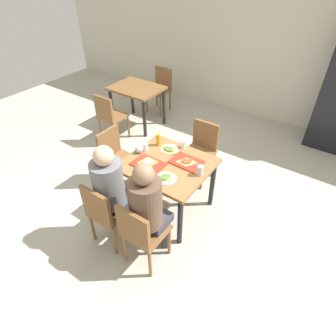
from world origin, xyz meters
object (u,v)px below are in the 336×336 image
object	(u,v)px
condiment_bottle	(158,140)
pizza_slice_a	(148,162)
background_chair_near	(109,115)
background_chair_far	(161,87)
tray_red_far	(186,162)
paper_plate_near_edge	(166,178)
plastic_cup_c	(145,146)
background_table	(137,94)
pizza_slice_c	(169,149)
plastic_cup_b	(150,177)
person_in_brown_jacket	(148,206)
tray_red_near	(148,164)
chair_far_side	(201,147)
plastic_cup_a	(184,144)
chair_near_right	(141,232)
paper_plate_center	(169,149)
main_table	(168,170)
pizza_slice_d	(165,177)
foil_bundle	(139,149)
soda_can	(200,171)
chair_near_left	(105,211)
chair_left_end	(115,155)
pizza_slice_b	(187,161)
person_in_red	(112,187)

from	to	relation	value
condiment_bottle	pizza_slice_a	bearing A→B (deg)	-71.68
background_chair_near	background_chair_far	distance (m)	1.47
tray_red_far	pizza_slice_a	size ratio (longest dim) A/B	1.51
paper_plate_near_edge	plastic_cup_c	xyz separation A→B (m)	(-0.53, 0.31, 0.05)
background_table	pizza_slice_c	bearing A→B (deg)	-39.00
tray_red_far	plastic_cup_b	world-z (taller)	plastic_cup_b
paper_plate_near_edge	background_table	bearing A→B (deg)	137.01
paper_plate_near_edge	pizza_slice_c	bearing A→B (deg)	121.64
person_in_brown_jacket	tray_red_near	world-z (taller)	person_in_brown_jacket
chair_far_side	tray_red_near	bearing A→B (deg)	-99.82
pizza_slice_c	plastic_cup_a	world-z (taller)	plastic_cup_a
chair_near_right	background_table	xyz separation A→B (m)	(-1.98, 2.34, 0.11)
paper_plate_center	pizza_slice_a	bearing A→B (deg)	-96.62
tray_red_near	condiment_bottle	size ratio (longest dim) A/B	2.25
plastic_cup_b	background_table	xyz separation A→B (m)	(-1.77, 1.89, -0.17)
chair_far_side	person_in_brown_jacket	bearing A→B (deg)	-80.89
tray_red_far	background_chair_near	size ratio (longest dim) A/B	0.42
tray_red_near	background_table	bearing A→B (deg)	133.28
plastic_cup_a	main_table	bearing A→B (deg)	-86.29
paper_plate_near_edge	main_table	bearing A→B (deg)	121.01
chair_near_right	person_in_brown_jacket	xyz separation A→B (m)	(-0.00, 0.14, 0.25)
plastic_cup_c	background_chair_far	bearing A→B (deg)	121.83
plastic_cup_a	background_table	size ratio (longest dim) A/B	0.11
paper_plate_near_edge	pizza_slice_d	xyz separation A→B (m)	(-0.01, -0.00, 0.01)
person_in_brown_jacket	tray_red_near	size ratio (longest dim) A/B	3.51
pizza_slice_c	foil_bundle	world-z (taller)	foil_bundle
plastic_cup_a	background_chair_near	xyz separation A→B (m)	(-1.72, 0.41, -0.29)
background_chair_far	soda_can	bearing A→B (deg)	-46.03
background_chair_near	condiment_bottle	bearing A→B (deg)	-20.84
paper_plate_near_edge	pizza_slice_c	xyz separation A→B (m)	(-0.28, 0.46, 0.01)
plastic_cup_a	chair_near_left	bearing A→B (deg)	-100.30
chair_left_end	soda_can	world-z (taller)	soda_can
pizza_slice_a	plastic_cup_c	xyz separation A→B (m)	(-0.20, 0.20, 0.03)
paper_plate_center	condiment_bottle	size ratio (longest dim) A/B	1.38
tray_red_far	condiment_bottle	xyz separation A→B (m)	(-0.48, 0.11, 0.07)
chair_left_end	paper_plate_center	size ratio (longest dim) A/B	3.88
plastic_cup_a	paper_plate_near_edge	bearing A→B (deg)	-74.60
person_in_brown_jacket	plastic_cup_c	distance (m)	0.97
chair_near_left	soda_can	bearing A→B (deg)	52.36
plastic_cup_a	condiment_bottle	distance (m)	0.32
plastic_cup_a	pizza_slice_b	bearing A→B (deg)	-51.26
person_in_brown_jacket	background_table	bearing A→B (deg)	132.05
paper_plate_near_edge	condiment_bottle	world-z (taller)	condiment_bottle
paper_plate_near_edge	person_in_red	bearing A→B (deg)	-131.18
chair_far_side	soda_can	size ratio (longest dim) A/B	6.99
chair_near_right	pizza_slice_b	bearing A→B (deg)	93.83
pizza_slice_c	condiment_bottle	xyz separation A→B (m)	(-0.17, 0.02, 0.06)
plastic_cup_c	soda_can	distance (m)	0.80
person_in_red	plastic_cup_a	distance (m)	1.07
chair_near_right	background_table	size ratio (longest dim) A/B	0.95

